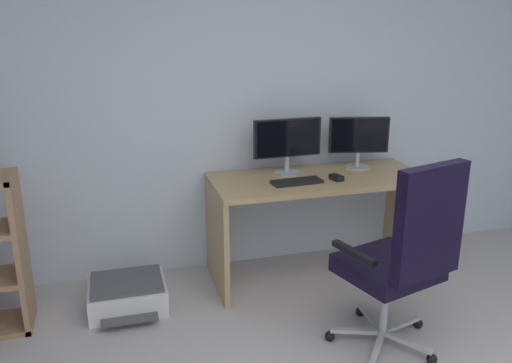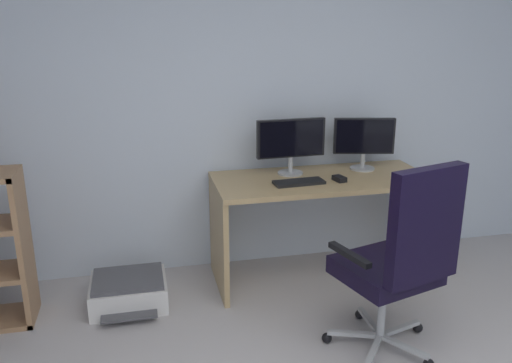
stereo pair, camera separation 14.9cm
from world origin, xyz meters
name	(u,v)px [view 2 (the right image)]	position (x,y,z in m)	size (l,w,h in m)	color
wall_back	(270,95)	(0.00, 2.66, 1.27)	(5.18, 0.10, 2.55)	silver
desk	(321,204)	(0.28, 2.25, 0.55)	(1.51, 0.65, 0.75)	tan
monitor_main	(291,141)	(0.08, 2.38, 0.99)	(0.49, 0.18, 0.39)	#B2B5B7
monitor_secondary	(364,139)	(0.63, 2.38, 0.98)	(0.43, 0.18, 0.38)	#B2B5B7
keyboard	(299,182)	(0.07, 2.14, 0.76)	(0.34, 0.13, 0.02)	black
computer_mouse	(339,179)	(0.36, 2.14, 0.77)	(0.06, 0.10, 0.03)	black
office_chair	(401,257)	(0.35, 1.22, 0.61)	(0.63, 0.67, 1.13)	#B7BABC
printer	(129,291)	(-1.08, 2.13, 0.09)	(0.49, 0.49, 0.19)	silver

